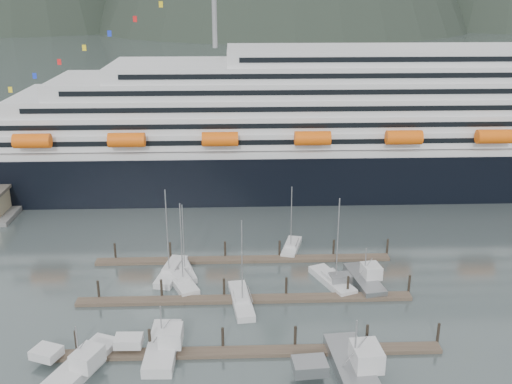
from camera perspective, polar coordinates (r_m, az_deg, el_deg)
The scene contains 15 objects.
ground at distance 84.93m, azimuth 2.44°, elevation -11.23°, with size 1600.00×1600.00×0.00m, color #3F4A4A.
cruise_ship at distance 136.49m, azimuth 13.40°, elevation 5.61°, with size 210.00×30.40×50.30m.
dock_near at distance 76.14m, azimuth -0.78°, elevation -14.91°, with size 48.18×2.28×3.20m.
dock_mid at distance 87.20m, azimuth -1.00°, elevation -10.10°, with size 48.18×2.28×3.20m.
dock_far at distance 98.73m, azimuth -1.16°, elevation -6.40°, with size 48.18×2.28×3.20m.
sailboat_a at distance 92.16m, azimuth -7.13°, elevation -8.45°, with size 6.16×9.81×13.85m.
sailboat_c at distance 95.60m, azimuth -6.91°, elevation -7.39°, with size 4.77×9.01×12.08m.
sailboat_d at distance 86.36m, azimuth -1.41°, elevation -10.34°, with size 3.81×10.83×13.59m.
sailboat_e at distance 95.17m, azimuth -8.07°, elevation -7.55°, with size 4.57×10.47×14.87m.
sailboat_f at distance 102.69m, azimuth 3.39°, elevation -5.31°, with size 4.37×8.42×12.05m.
sailboat_h at distance 92.28m, azimuth 7.26°, elevation -8.41°, with size 6.27×10.10×14.60m.
trawler_a at distance 75.72m, azimuth -16.54°, elevation -15.52°, with size 10.15×12.56×6.68m.
trawler_b at distance 76.91m, azimuth -8.99°, elevation -14.25°, with size 8.36×10.97×7.07m.
trawler_d at distance 72.81m, azimuth 9.19°, elevation -16.31°, with size 10.40×14.02×8.23m.
trawler_e at distance 92.63m, azimuth 10.21°, elevation -8.18°, with size 7.99×10.46×6.52m.
Camera 1 is at (-6.30, -72.90, 43.11)m, focal length 42.00 mm.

